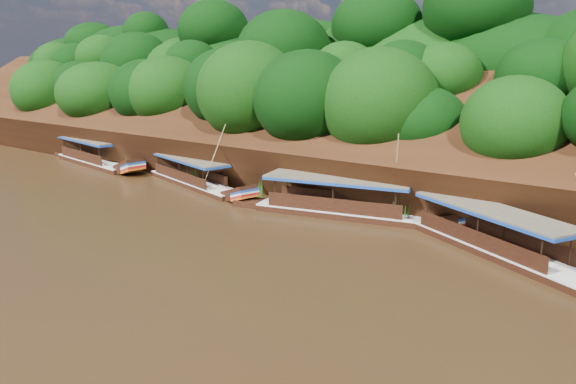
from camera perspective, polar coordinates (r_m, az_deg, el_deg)
name	(u,v)px	position (r m, az deg, el deg)	size (l,w,h in m)	color
ground	(234,243)	(31.76, -5.55, -5.16)	(160.00, 160.00, 0.00)	black
riverbank	(412,155)	(49.87, 12.46, 3.66)	(120.00, 30.06, 19.40)	black
boat_0	(512,251)	(30.92, 21.83, -5.56)	(13.95, 8.38, 5.93)	black
boat_1	(360,209)	(36.54, 7.34, -1.77)	(14.76, 5.52, 6.29)	black
boat_2	(198,181)	(45.44, -9.09, 1.09)	(14.11, 5.32, 5.77)	black
boat_3	(98,160)	(56.89, -18.71, 3.10)	(14.11, 4.09, 2.96)	black
reeds	(286,189)	(40.61, -0.19, 0.35)	(49.38, 2.30, 2.20)	#1C5715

